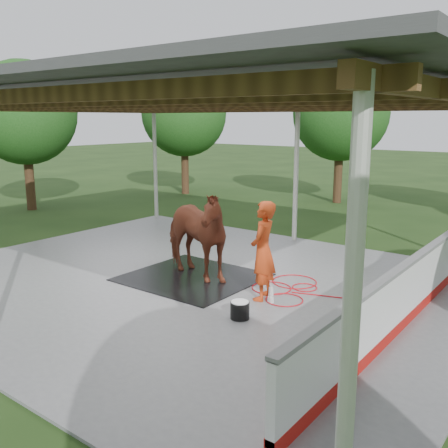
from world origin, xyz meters
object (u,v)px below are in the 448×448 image
Objects in this scene: handler at (263,251)px; wash_bucket at (240,310)px; horse at (192,233)px; dasher_board at (398,302)px.

handler reaches higher than wash_bucket.
horse reaches higher than wash_bucket.
horse is 6.89× the size of wash_bucket.
horse is 2.70m from wash_bucket.
horse is at bearing 150.22° from wash_bucket.
wash_bucket is at bearing -106.23° from horse.
dasher_board is 2.71m from handler.
handler is (1.99, -0.17, -0.05)m from horse.
dasher_board is 3.33× the size of horse.
horse is at bearing 178.02° from dasher_board.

